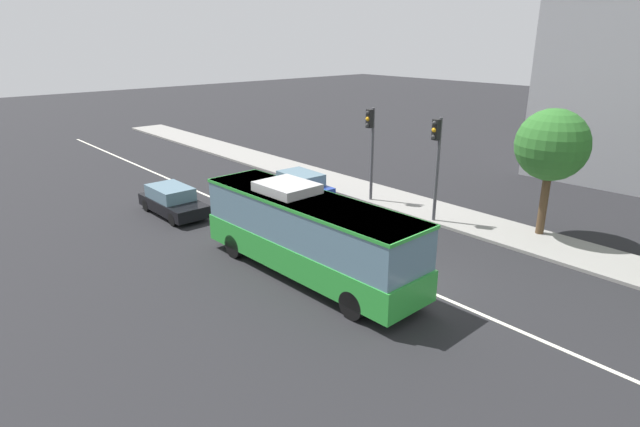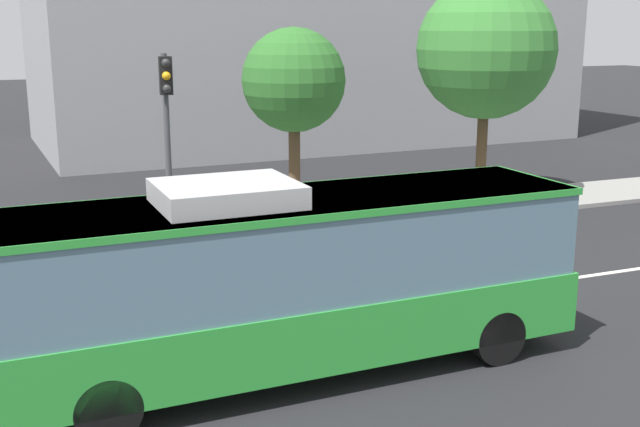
{
  "view_description": "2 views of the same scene",
  "coord_description": "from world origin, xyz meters",
  "px_view_note": "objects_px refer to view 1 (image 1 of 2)",
  "views": [
    {
      "loc": [
        10.85,
        -14.05,
        8.77
      ],
      "look_at": [
        -3.83,
        -1.1,
        2.04
      ],
      "focal_mm": 29.03,
      "sensor_mm": 36.0,
      "label": 1
    },
    {
      "loc": [
        -7.48,
        -14.38,
        5.9
      ],
      "look_at": [
        -1.58,
        0.23,
        2.12
      ],
      "focal_mm": 44.28,
      "sensor_mm": 36.0,
      "label": 2
    }
  ],
  "objects_px": {
    "sedan_black": "(173,201)",
    "traffic_light_near_corner": "(371,139)",
    "transit_bus": "(308,231)",
    "sedan_blue_ahead": "(299,185)",
    "traffic_light_mid_block": "(436,152)",
    "street_tree_kerbside_centre": "(552,146)"
  },
  "relations": [
    {
      "from": "sedan_blue_ahead",
      "to": "traffic_light_near_corner",
      "type": "xyz_separation_m",
      "value": [
        3.37,
        2.25,
        2.84
      ]
    },
    {
      "from": "transit_bus",
      "to": "street_tree_kerbside_centre",
      "type": "bearing_deg",
      "value": 68.45
    },
    {
      "from": "transit_bus",
      "to": "sedan_black",
      "type": "bearing_deg",
      "value": -178.2
    },
    {
      "from": "sedan_black",
      "to": "traffic_light_mid_block",
      "type": "relative_size",
      "value": 0.87
    },
    {
      "from": "sedan_black",
      "to": "street_tree_kerbside_centre",
      "type": "bearing_deg",
      "value": 38.42
    },
    {
      "from": "transit_bus",
      "to": "sedan_blue_ahead",
      "type": "bearing_deg",
      "value": 141.17
    },
    {
      "from": "sedan_blue_ahead",
      "to": "street_tree_kerbside_centre",
      "type": "bearing_deg",
      "value": -157.73
    },
    {
      "from": "transit_bus",
      "to": "sedan_black",
      "type": "height_order",
      "value": "transit_bus"
    },
    {
      "from": "transit_bus",
      "to": "sedan_black",
      "type": "xyz_separation_m",
      "value": [
        -10.15,
        -0.58,
        -1.09
      ]
    },
    {
      "from": "sedan_blue_ahead",
      "to": "sedan_black",
      "type": "bearing_deg",
      "value": 76.44
    },
    {
      "from": "traffic_light_near_corner",
      "to": "traffic_light_mid_block",
      "type": "distance_m",
      "value": 4.41
    },
    {
      "from": "sedan_blue_ahead",
      "to": "traffic_light_near_corner",
      "type": "relative_size",
      "value": 0.88
    },
    {
      "from": "traffic_light_mid_block",
      "to": "transit_bus",
      "type": "bearing_deg",
      "value": 7.84
    },
    {
      "from": "sedan_black",
      "to": "traffic_light_near_corner",
      "type": "relative_size",
      "value": 0.87
    },
    {
      "from": "sedan_blue_ahead",
      "to": "street_tree_kerbside_centre",
      "type": "height_order",
      "value": "street_tree_kerbside_centre"
    },
    {
      "from": "sedan_black",
      "to": "traffic_light_near_corner",
      "type": "bearing_deg",
      "value": 59.45
    },
    {
      "from": "sedan_black",
      "to": "street_tree_kerbside_centre",
      "type": "height_order",
      "value": "street_tree_kerbside_centre"
    },
    {
      "from": "sedan_blue_ahead",
      "to": "traffic_light_mid_block",
      "type": "xyz_separation_m",
      "value": [
        7.77,
        2.08,
        2.84
      ]
    },
    {
      "from": "sedan_black",
      "to": "sedan_blue_ahead",
      "type": "relative_size",
      "value": 0.99
    },
    {
      "from": "traffic_light_mid_block",
      "to": "street_tree_kerbside_centre",
      "type": "height_order",
      "value": "street_tree_kerbside_centre"
    },
    {
      "from": "transit_bus",
      "to": "traffic_light_mid_block",
      "type": "xyz_separation_m",
      "value": [
        -0.44,
        8.35,
        1.75
      ]
    },
    {
      "from": "transit_bus",
      "to": "sedan_black",
      "type": "distance_m",
      "value": 10.22
    }
  ]
}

